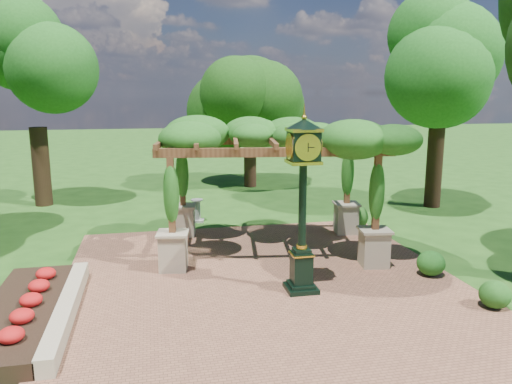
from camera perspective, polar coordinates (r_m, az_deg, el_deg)
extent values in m
plane|color=#1E4714|center=(11.56, 2.66, -13.17)|extent=(120.00, 120.00, 0.00)
cube|color=brown|center=(12.44, 1.47, -11.24)|extent=(10.00, 12.00, 0.04)
cube|color=#C6B793|center=(11.77, -20.80, -12.42)|extent=(0.35, 5.00, 0.40)
cube|color=red|center=(11.95, -25.16, -12.50)|extent=(1.50, 5.00, 0.36)
cube|color=black|center=(12.45, 5.16, -10.88)|extent=(0.75, 0.75, 0.11)
cube|color=black|center=(12.27, 5.20, -8.70)|extent=(0.47, 0.47, 0.84)
cube|color=gold|center=(12.15, 5.23, -7.05)|extent=(0.53, 0.53, 0.04)
cylinder|color=black|center=(11.83, 5.34, -1.48)|extent=(0.19, 0.19, 2.14)
cube|color=black|center=(11.60, 5.46, 5.26)|extent=(0.66, 0.66, 0.65)
cylinder|color=#EFE5CA|center=(11.29, 5.96, 5.08)|extent=(0.56, 0.03, 0.56)
cone|color=black|center=(11.56, 5.51, 7.79)|extent=(0.85, 0.85, 0.23)
sphere|color=gold|center=(11.55, 5.52, 8.48)|extent=(0.13, 0.13, 0.13)
cube|color=tan|center=(13.83, -9.44, -6.75)|extent=(0.82, 0.82, 1.00)
cube|color=brown|center=(13.43, -9.66, -0.32)|extent=(0.20, 0.20, 2.05)
cube|color=tan|center=(14.33, 13.34, -6.27)|extent=(0.82, 0.82, 1.00)
cube|color=brown|center=(13.95, 13.63, -0.05)|extent=(0.20, 0.20, 2.05)
cube|color=tan|center=(17.02, -8.27, -3.29)|extent=(0.82, 0.82, 1.00)
cube|color=brown|center=(16.69, -8.42, 1.97)|extent=(0.20, 0.20, 2.05)
cube|color=tan|center=(17.42, 10.25, -3.01)|extent=(0.82, 0.82, 1.00)
cube|color=brown|center=(17.11, 10.43, 2.13)|extent=(0.20, 0.20, 2.05)
cube|color=brown|center=(13.23, 2.24, 4.55)|extent=(6.39, 1.14, 0.24)
cube|color=brown|center=(16.53, 1.14, 5.90)|extent=(6.39, 1.14, 0.24)
ellipsoid|color=#215819|center=(14.85, 1.63, 6.45)|extent=(6.97, 4.93, 1.11)
cube|color=gray|center=(19.01, -6.71, -3.25)|extent=(0.56, 0.56, 0.09)
cylinder|color=gray|center=(18.92, -6.74, -2.11)|extent=(0.28, 0.28, 0.78)
cylinder|color=gray|center=(18.83, -6.77, -0.90)|extent=(0.53, 0.53, 0.04)
ellipsoid|color=#1D4F16|center=(12.58, 25.64, -10.51)|extent=(0.84, 0.84, 0.62)
ellipsoid|color=#1E5919|center=(14.05, 19.36, -7.69)|extent=(0.94, 0.94, 0.66)
ellipsoid|color=#2A611C|center=(17.88, 11.09, -2.82)|extent=(1.29, 1.29, 0.92)
cylinder|color=#312013|center=(23.24, -23.34, 2.67)|extent=(0.72, 0.72, 3.37)
ellipsoid|color=#1B5117|center=(23.06, -24.20, 13.39)|extent=(3.74, 3.74, 5.32)
cylinder|color=#372216|center=(25.82, -0.67, 3.66)|extent=(0.64, 0.64, 2.74)
ellipsoid|color=#163C0F|center=(25.60, -0.69, 11.51)|extent=(4.42, 4.42, 4.32)
cylinder|color=black|center=(22.39, 19.70, 2.65)|extent=(0.67, 0.67, 3.37)
ellipsoid|color=#1C5819|center=(22.21, 20.46, 13.79)|extent=(4.21, 4.21, 5.32)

